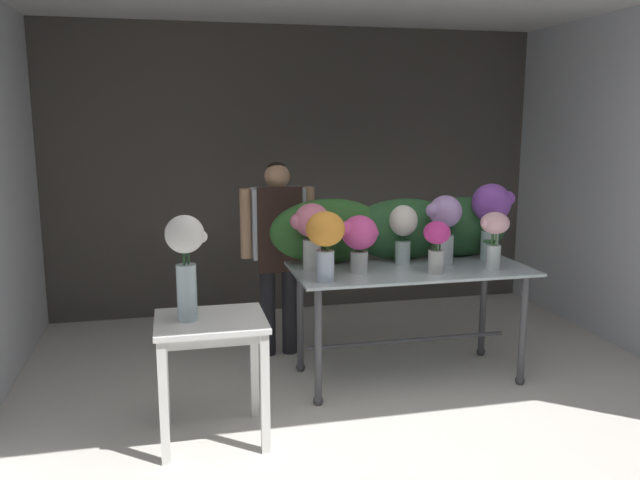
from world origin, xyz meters
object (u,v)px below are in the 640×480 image
vase_magenta_ranunculus (437,243)px  vase_violet_roses (492,210)px  side_table_white (211,337)px  vase_fuchsia_tulips (359,237)px  florist (278,238)px  vase_rosy_dahlias (311,229)px  vase_blush_peonies (494,233)px  vase_white_roses_tall (185,256)px  vase_lilac_stock (444,223)px  vase_ivory_snapdragons (403,229)px  display_table_glass (410,287)px  vase_sunset_anemones (326,237)px

vase_magenta_ranunculus → vase_violet_roses: 0.68m
side_table_white → vase_fuchsia_tulips: size_ratio=1.86×
vase_violet_roses → vase_fuchsia_tulips: (-1.09, -0.17, -0.13)m
vase_fuchsia_tulips → florist: bearing=119.8°
vase_rosy_dahlias → side_table_white: bearing=-136.7°
vase_blush_peonies → vase_white_roses_tall: (-2.14, -0.42, 0.03)m
vase_violet_roses → vase_lilac_stock: 0.42m
vase_violet_roses → vase_ivory_snapdragons: vase_violet_roses is taller
vase_blush_peonies → vase_lilac_stock: (-0.28, 0.23, 0.05)m
display_table_glass → side_table_white: bearing=-157.4°
vase_rosy_dahlias → vase_blush_peonies: 1.29m
vase_sunset_anemones → vase_magenta_ranunculus: size_ratio=1.28×
florist → vase_ivory_snapdragons: 1.03m
vase_sunset_anemones → vase_lilac_stock: (0.96, 0.30, 0.01)m
vase_rosy_dahlias → vase_magenta_ranunculus: 0.88m
florist → vase_rosy_dahlias: (0.14, -0.61, 0.17)m
display_table_glass → vase_magenta_ranunculus: size_ratio=4.65×
vase_violet_roses → display_table_glass: bearing=-170.8°
vase_white_roses_tall → side_table_white: bearing=-0.4°
vase_white_roses_tall → florist: bearing=60.4°
side_table_white → vase_sunset_anemones: 0.99m
vase_fuchsia_tulips → side_table_white: bearing=-152.7°
vase_blush_peonies → vase_violet_roses: (0.13, 0.30, 0.12)m
vase_fuchsia_tulips → vase_lilac_stock: (0.68, 0.10, 0.06)m
florist → vase_lilac_stock: bearing=-30.9°
display_table_glass → vase_magenta_ranunculus: 0.43m
display_table_glass → vase_violet_roses: bearing=9.2°
vase_sunset_anemones → vase_fuchsia_tulips: (0.29, 0.20, -0.05)m
side_table_white → vase_blush_peonies: 2.11m
side_table_white → vase_lilac_stock: bearing=20.5°
florist → vase_rosy_dahlias: florist is taller
vase_ivory_snapdragons → vase_magenta_ranunculus: bearing=-69.3°
side_table_white → vase_white_roses_tall: (-0.13, 0.00, 0.49)m
vase_ivory_snapdragons → vase_lilac_stock: bearing=-15.4°
display_table_glass → side_table_white: 1.59m
vase_ivory_snapdragons → vase_white_roses_tall: (-1.58, -0.73, 0.02)m
florist → vase_sunset_anemones: size_ratio=3.34×
vase_magenta_ranunculus → vase_fuchsia_tulips: vase_fuchsia_tulips is taller
vase_sunset_anemones → vase_ivory_snapdragons: size_ratio=1.07×
side_table_white → display_table_glass: bearing=22.6°
display_table_glass → vase_blush_peonies: bearing=-19.4°
vase_rosy_dahlias → vase_lilac_stock: bearing=-3.7°
side_table_white → vase_sunset_anemones: (0.78, 0.35, 0.50)m
display_table_glass → vase_sunset_anemones: bearing=-159.2°
display_table_glass → vase_violet_roses: size_ratio=2.93×
side_table_white → vase_sunset_anemones: bearing=24.1°
vase_blush_peonies → side_table_white: bearing=-168.3°
vase_blush_peonies → vase_magenta_ranunculus: size_ratio=1.13×
side_table_white → florist: (0.62, 1.32, 0.33)m
vase_sunset_anemones → vase_magenta_ranunculus: 0.81m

